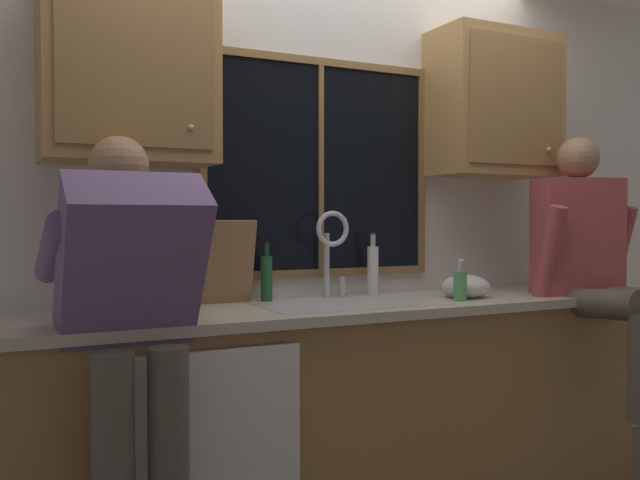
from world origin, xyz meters
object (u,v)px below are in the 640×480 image
object	(u,v)px
soap_dispenser	(460,285)
mixing_bowl	(465,287)
person_sitting_on_counter	(594,257)
knife_block	(179,283)
bottle_green_glass	(373,269)
cutting_board	(221,262)
bottle_tall_clear	(266,277)
person_standing	(132,316)

from	to	relation	value
soap_dispenser	mixing_bowl	bearing A→B (deg)	42.00
person_sitting_on_counter	soap_dispenser	bearing A→B (deg)	170.13
person_sitting_on_counter	mixing_bowl	xyz separation A→B (m)	(-0.58, 0.22, -0.13)
knife_block	soap_dispenser	xyz separation A→B (m)	(1.20, -0.26, -0.04)
bottle_green_glass	person_sitting_on_counter	bearing A→B (deg)	-27.25
person_sitting_on_counter	soap_dispenser	world-z (taller)	person_sitting_on_counter
mixing_bowl	cutting_board	bearing A→B (deg)	166.39
mixing_bowl	soap_dispenser	xyz separation A→B (m)	(-0.11, -0.10, 0.02)
mixing_bowl	bottle_green_glass	bearing A→B (deg)	142.87
knife_block	mixing_bowl	size ratio (longest dim) A/B	1.43
bottle_tall_clear	bottle_green_glass	bearing A→B (deg)	-0.36
person_standing	soap_dispenser	size ratio (longest dim) A/B	8.47
soap_dispenser	cutting_board	bearing A→B (deg)	159.86
soap_dispenser	person_standing	bearing A→B (deg)	-173.28
cutting_board	soap_dispenser	bearing A→B (deg)	-20.14
bottle_green_glass	knife_block	bearing A→B (deg)	-174.25
soap_dispenser	bottle_green_glass	world-z (taller)	bottle_green_glass
cutting_board	bottle_tall_clear	world-z (taller)	cutting_board
person_standing	bottle_tall_clear	world-z (taller)	person_standing
person_sitting_on_counter	cutting_board	xyz separation A→B (m)	(-1.68, 0.48, -0.00)
person_sitting_on_counter	soap_dispenser	distance (m)	0.71
person_sitting_on_counter	bottle_tall_clear	distance (m)	1.55
person_standing	mixing_bowl	xyz separation A→B (m)	(1.58, 0.27, 0.00)
person_sitting_on_counter	soap_dispenser	xyz separation A→B (m)	(-0.69, 0.12, -0.11)
soap_dispenser	person_sitting_on_counter	bearing A→B (deg)	-9.87
mixing_bowl	bottle_green_glass	distance (m)	0.44
knife_block	bottle_green_glass	xyz separation A→B (m)	(0.96, 0.10, 0.02)
person_standing	knife_block	world-z (taller)	person_standing
person_standing	cutting_board	distance (m)	0.73
knife_block	soap_dispenser	world-z (taller)	knife_block
person_standing	person_sitting_on_counter	size ratio (longest dim) A/B	1.25
bottle_green_glass	person_standing	bearing A→B (deg)	-156.69
knife_block	bottle_tall_clear	size ratio (longest dim) A/B	1.22
cutting_board	bottle_green_glass	bearing A→B (deg)	-0.34
cutting_board	mixing_bowl	xyz separation A→B (m)	(1.10, -0.27, -0.13)
person_standing	bottle_green_glass	world-z (taller)	person_standing
bottle_green_glass	bottle_tall_clear	distance (m)	0.54
person_standing	soap_dispenser	bearing A→B (deg)	6.72
knife_block	mixing_bowl	bearing A→B (deg)	-7.17
mixing_bowl	bottle_tall_clear	bearing A→B (deg)	163.43
bottle_green_glass	bottle_tall_clear	world-z (taller)	bottle_green_glass
soap_dispenser	bottle_tall_clear	xyz separation A→B (m)	(-0.78, 0.36, 0.04)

